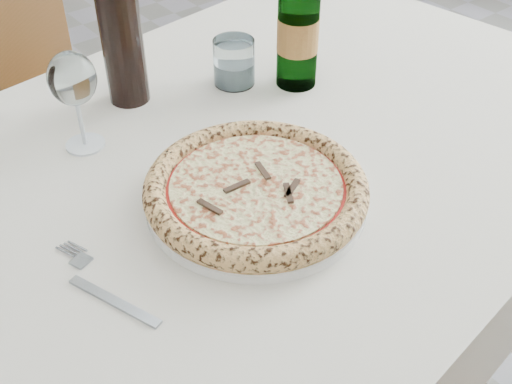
# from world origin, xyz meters

# --- Properties ---
(dining_table) EXTENTS (1.58, 1.05, 0.76)m
(dining_table) POSITION_xyz_m (-0.18, 0.01, 0.67)
(dining_table) COLOR brown
(dining_table) RESTS_ON floor
(chair_far) EXTENTS (0.52, 0.52, 0.93)m
(chair_far) POSITION_xyz_m (-0.15, 0.85, 0.53)
(chair_far) COLOR brown
(chair_far) RESTS_ON floor
(plate) EXTENTS (0.31, 0.31, 0.02)m
(plate) POSITION_xyz_m (-0.18, -0.09, 0.76)
(plate) COLOR white
(plate) RESTS_ON dining_table
(pizza) EXTENTS (0.31, 0.31, 0.03)m
(pizza) POSITION_xyz_m (-0.18, -0.09, 0.78)
(pizza) COLOR tan
(pizza) RESTS_ON plate
(fork) EXTENTS (0.06, 0.19, 0.00)m
(fork) POSITION_xyz_m (-0.42, -0.10, 0.76)
(fork) COLOR #919BA9
(fork) RESTS_ON dining_table
(wine_glass) EXTENTS (0.07, 0.07, 0.16)m
(wine_glass) POSITION_xyz_m (-0.30, 0.19, 0.87)
(wine_glass) COLOR white
(wine_glass) RESTS_ON dining_table
(tumbler) EXTENTS (0.07, 0.07, 0.08)m
(tumbler) POSITION_xyz_m (0.00, 0.20, 0.79)
(tumbler) COLOR silver
(tumbler) RESTS_ON dining_table
(beer_bottle) EXTENTS (0.07, 0.07, 0.28)m
(beer_bottle) POSITION_xyz_m (0.09, 0.13, 0.87)
(beer_bottle) COLOR #235423
(beer_bottle) RESTS_ON dining_table
(wine_bottle) EXTENTS (0.07, 0.07, 0.28)m
(wine_bottle) POSITION_xyz_m (-0.17, 0.27, 0.88)
(wine_bottle) COLOR black
(wine_bottle) RESTS_ON dining_table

